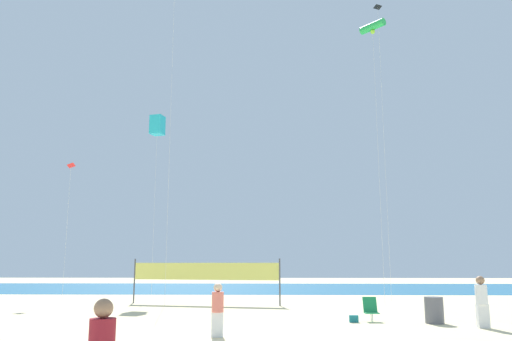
{
  "coord_description": "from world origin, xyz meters",
  "views": [
    {
      "loc": [
        1.71,
        -16.65,
        2.16
      ],
      "look_at": [
        0.84,
        11.4,
        7.33
      ],
      "focal_mm": 35.39,
      "sensor_mm": 36.0,
      "label": 1
    }
  ],
  "objects_px": {
    "beachgoer_white_shirt": "(482,300)",
    "kite_cyan_box": "(157,125)",
    "volleyball_net": "(205,273)",
    "kite_black_diamond": "(378,22)",
    "beachgoer_coral_shirt": "(218,308)",
    "folding_beach_chair": "(371,309)",
    "beach_handbag": "(354,319)",
    "kite_red_diamond": "(71,169)",
    "kite_green_tube": "(373,28)",
    "trash_barrel": "(434,310)"
  },
  "relations": [
    {
      "from": "beachgoer_white_shirt",
      "to": "kite_black_diamond",
      "type": "xyz_separation_m",
      "value": [
        -0.25,
        12.23,
        16.38
      ]
    },
    {
      "from": "volleyball_net",
      "to": "kite_green_tube",
      "type": "distance_m",
      "value": 16.91
    },
    {
      "from": "beach_handbag",
      "to": "kite_green_tube",
      "type": "relative_size",
      "value": 0.02
    },
    {
      "from": "beachgoer_white_shirt",
      "to": "trash_barrel",
      "type": "height_order",
      "value": "beachgoer_white_shirt"
    },
    {
      "from": "beachgoer_coral_shirt",
      "to": "trash_barrel",
      "type": "height_order",
      "value": "beachgoer_coral_shirt"
    },
    {
      "from": "beachgoer_white_shirt",
      "to": "volleyball_net",
      "type": "height_order",
      "value": "volleyball_net"
    },
    {
      "from": "beachgoer_coral_shirt",
      "to": "kite_red_diamond",
      "type": "bearing_deg",
      "value": -89.72
    },
    {
      "from": "beachgoer_coral_shirt",
      "to": "folding_beach_chair",
      "type": "xyz_separation_m",
      "value": [
        5.36,
        4.28,
        -0.37
      ]
    },
    {
      "from": "beach_handbag",
      "to": "kite_green_tube",
      "type": "height_order",
      "value": "kite_green_tube"
    },
    {
      "from": "folding_beach_chair",
      "to": "trash_barrel",
      "type": "xyz_separation_m",
      "value": [
        2.18,
        -0.62,
        0.01
      ]
    },
    {
      "from": "beachgoer_coral_shirt",
      "to": "beach_handbag",
      "type": "distance_m",
      "value": 6.11
    },
    {
      "from": "trash_barrel",
      "to": "kite_green_tube",
      "type": "bearing_deg",
      "value": 90.0
    },
    {
      "from": "kite_green_tube",
      "to": "folding_beach_chair",
      "type": "bearing_deg",
      "value": -106.03
    },
    {
      "from": "kite_black_diamond",
      "to": "beach_handbag",
      "type": "bearing_deg",
      "value": -109.88
    },
    {
      "from": "folding_beach_chair",
      "to": "trash_barrel",
      "type": "height_order",
      "value": "trash_barrel"
    },
    {
      "from": "beachgoer_white_shirt",
      "to": "kite_cyan_box",
      "type": "height_order",
      "value": "kite_cyan_box"
    },
    {
      "from": "beachgoer_white_shirt",
      "to": "folding_beach_chair",
      "type": "height_order",
      "value": "beachgoer_white_shirt"
    },
    {
      "from": "beachgoer_coral_shirt",
      "to": "volleyball_net",
      "type": "xyz_separation_m",
      "value": [
        -1.99,
        12.04,
        0.8
      ]
    },
    {
      "from": "trash_barrel",
      "to": "kite_red_diamond",
      "type": "xyz_separation_m",
      "value": [
        -18.27,
        10.89,
        7.38
      ]
    },
    {
      "from": "kite_cyan_box",
      "to": "kite_black_diamond",
      "type": "relative_size",
      "value": 0.66
    },
    {
      "from": "volleyball_net",
      "to": "kite_green_tube",
      "type": "relative_size",
      "value": 0.51
    },
    {
      "from": "kite_black_diamond",
      "to": "trash_barrel",
      "type": "bearing_deg",
      "value": -95.1
    },
    {
      "from": "beach_handbag",
      "to": "folding_beach_chair",
      "type": "bearing_deg",
      "value": 28.42
    },
    {
      "from": "beachgoer_coral_shirt",
      "to": "kite_cyan_box",
      "type": "height_order",
      "value": "kite_cyan_box"
    },
    {
      "from": "beachgoer_coral_shirt",
      "to": "beach_handbag",
      "type": "bearing_deg",
      "value": -176.14
    },
    {
      "from": "trash_barrel",
      "to": "beachgoer_white_shirt",
      "type": "bearing_deg",
      "value": -46.37
    },
    {
      "from": "beachgoer_coral_shirt",
      "to": "volleyball_net",
      "type": "relative_size",
      "value": 0.19
    },
    {
      "from": "beachgoer_white_shirt",
      "to": "volleyball_net",
      "type": "distance_m",
      "value": 14.49
    },
    {
      "from": "kite_cyan_box",
      "to": "kite_red_diamond",
      "type": "relative_size",
      "value": 1.47
    },
    {
      "from": "trash_barrel",
      "to": "volleyball_net",
      "type": "height_order",
      "value": "volleyball_net"
    },
    {
      "from": "kite_red_diamond",
      "to": "kite_green_tube",
      "type": "xyz_separation_m",
      "value": [
        18.27,
        -2.67,
        7.75
      ]
    },
    {
      "from": "kite_red_diamond",
      "to": "kite_black_diamond",
      "type": "bearing_deg",
      "value": 0.15
    },
    {
      "from": "kite_cyan_box",
      "to": "beach_handbag",
      "type": "bearing_deg",
      "value": -52.04
    },
    {
      "from": "volleyball_net",
      "to": "kite_cyan_box",
      "type": "distance_m",
      "value": 12.2
    },
    {
      "from": "beachgoer_coral_shirt",
      "to": "kite_green_tube",
      "type": "relative_size",
      "value": 0.1
    },
    {
      "from": "beachgoer_coral_shirt",
      "to": "beachgoer_white_shirt",
      "type": "bearing_deg",
      "value": 159.02
    },
    {
      "from": "kite_red_diamond",
      "to": "kite_green_tube",
      "type": "bearing_deg",
      "value": -8.31
    },
    {
      "from": "volleyball_net",
      "to": "kite_cyan_box",
      "type": "xyz_separation_m",
      "value": [
        -4.22,
        5.79,
        9.87
      ]
    },
    {
      "from": "beach_handbag",
      "to": "kite_black_diamond",
      "type": "height_order",
      "value": "kite_black_diamond"
    },
    {
      "from": "beachgoer_coral_shirt",
      "to": "folding_beach_chair",
      "type": "distance_m",
      "value": 6.87
    },
    {
      "from": "volleyball_net",
      "to": "beach_handbag",
      "type": "height_order",
      "value": "volleyball_net"
    },
    {
      "from": "trash_barrel",
      "to": "kite_red_diamond",
      "type": "distance_m",
      "value": 22.51
    },
    {
      "from": "beachgoer_white_shirt",
      "to": "kite_cyan_box",
      "type": "distance_m",
      "value": 23.99
    },
    {
      "from": "kite_cyan_box",
      "to": "kite_red_diamond",
      "type": "xyz_separation_m",
      "value": [
        -4.51,
        -3.28,
        -3.66
      ]
    },
    {
      "from": "beachgoer_coral_shirt",
      "to": "kite_black_diamond",
      "type": "height_order",
      "value": "kite_black_diamond"
    },
    {
      "from": "folding_beach_chair",
      "to": "kite_red_diamond",
      "type": "distance_m",
      "value": 20.46
    },
    {
      "from": "trash_barrel",
      "to": "beach_handbag",
      "type": "bearing_deg",
      "value": 175.31
    },
    {
      "from": "folding_beach_chair",
      "to": "kite_red_diamond",
      "type": "relative_size",
      "value": 0.11
    },
    {
      "from": "volleyball_net",
      "to": "kite_black_diamond",
      "type": "bearing_deg",
      "value": 13.67
    },
    {
      "from": "kite_cyan_box",
      "to": "kite_green_tube",
      "type": "height_order",
      "value": "kite_green_tube"
    }
  ]
}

